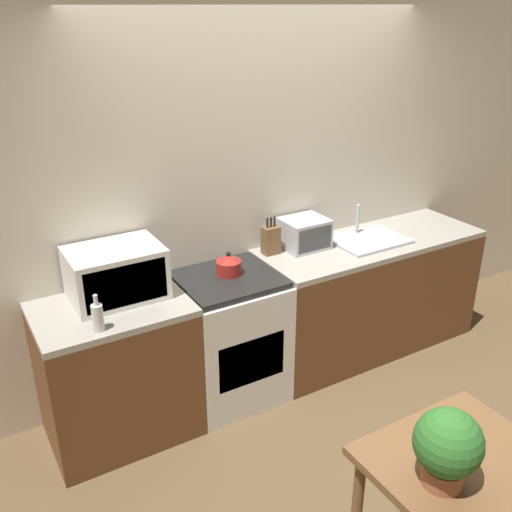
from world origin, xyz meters
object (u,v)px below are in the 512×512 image
microwave (116,273)px  dining_table (455,481)px  kettle (229,265)px  bottle (98,317)px  stove_range (229,337)px  toaster_oven (304,233)px

microwave → dining_table: bearing=-65.9°
kettle → dining_table: bearing=-86.2°
dining_table → bottle: bearing=124.1°
bottle → dining_table: (1.05, -1.55, -0.34)m
bottle → stove_range: bearing=14.1°
microwave → bottle: (-0.21, -0.32, -0.07)m
stove_range → kettle: size_ratio=5.45×
microwave → toaster_oven: size_ratio=1.72×
bottle → kettle: bearing=15.9°
kettle → microwave: size_ratio=0.31×
stove_range → dining_table: (0.15, -1.78, 0.19)m
microwave → toaster_oven: bearing=2.4°
stove_range → toaster_oven: size_ratio=2.87×
microwave → bottle: bearing=-123.4°
bottle → dining_table: bottle is taller
stove_range → bottle: bearing=-165.9°
kettle → toaster_oven: size_ratio=0.53×
kettle → toaster_oven: bearing=9.7°
bottle → dining_table: bearing=-55.9°
toaster_oven → stove_range: bearing=-167.7°
stove_range → microwave: 0.93m
kettle → bottle: (-0.93, -0.26, 0.02)m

